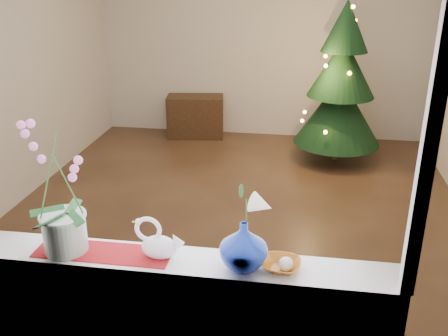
# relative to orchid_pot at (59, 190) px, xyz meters

# --- Properties ---
(ground) EXTENTS (5.00, 5.00, 0.00)m
(ground) POSITION_rel_orchid_pot_xyz_m (0.57, 2.38, -1.26)
(ground) COLOR #342015
(ground) RESTS_ON ground
(wall_back) EXTENTS (4.50, 0.10, 2.70)m
(wall_back) POSITION_rel_orchid_pot_xyz_m (0.57, 4.88, 0.09)
(wall_back) COLOR beige
(wall_back) RESTS_ON ground
(wall_front) EXTENTS (4.50, 0.10, 2.70)m
(wall_front) POSITION_rel_orchid_pot_xyz_m (0.57, -0.12, 0.09)
(wall_front) COLOR beige
(wall_front) RESTS_ON ground
(wall_left) EXTENTS (0.10, 5.00, 2.70)m
(wall_left) POSITION_rel_orchid_pot_xyz_m (-1.68, 2.38, 0.09)
(wall_left) COLOR beige
(wall_left) RESTS_ON ground
(windowsill) EXTENTS (2.20, 0.26, 0.04)m
(windowsill) POSITION_rel_orchid_pot_xyz_m (0.57, 0.01, -0.36)
(windowsill) COLOR white
(windowsill) RESTS_ON window_apron
(window_frame) EXTENTS (2.22, 0.06, 1.60)m
(window_frame) POSITION_rel_orchid_pot_xyz_m (0.57, -0.09, 0.44)
(window_frame) COLOR white
(window_frame) RESTS_ON windowsill
(runner) EXTENTS (0.70, 0.20, 0.01)m
(runner) POSITION_rel_orchid_pot_xyz_m (0.19, 0.01, -0.34)
(runner) COLOR maroon
(runner) RESTS_ON windowsill
(orchid_pot) EXTENTS (0.30, 0.30, 0.69)m
(orchid_pot) POSITION_rel_orchid_pot_xyz_m (0.00, 0.00, 0.00)
(orchid_pot) COLOR silver
(orchid_pot) RESTS_ON windowsill
(swan) EXTENTS (0.27, 0.18, 0.21)m
(swan) POSITION_rel_orchid_pot_xyz_m (0.49, 0.01, -0.24)
(swan) COLOR white
(swan) RESTS_ON windowsill
(blue_vase) EXTENTS (0.30, 0.30, 0.28)m
(blue_vase) POSITION_rel_orchid_pot_xyz_m (0.91, -0.01, -0.21)
(blue_vase) COLOR navy
(blue_vase) RESTS_ON windowsill
(lily) EXTENTS (0.15, 0.09, 0.21)m
(lily) POSITION_rel_orchid_pot_xyz_m (0.91, -0.01, 0.04)
(lily) COLOR white
(lily) RESTS_ON blue_vase
(paperweight) EXTENTS (0.07, 0.07, 0.07)m
(paperweight) POSITION_rel_orchid_pot_xyz_m (1.11, -0.01, -0.31)
(paperweight) COLOR silver
(paperweight) RESTS_ON windowsill
(amber_dish) EXTENTS (0.17, 0.17, 0.04)m
(amber_dish) POSITION_rel_orchid_pot_xyz_m (1.09, 0.00, -0.32)
(amber_dish) COLOR #A05714
(amber_dish) RESTS_ON windowsill
(xmas_tree) EXTENTS (1.39, 1.39, 1.93)m
(xmas_tree) POSITION_rel_orchid_pot_xyz_m (1.61, 4.00, -0.30)
(xmas_tree) COLOR #13321C
(xmas_tree) RESTS_ON ground
(side_table) EXTENTS (0.83, 0.49, 0.59)m
(side_table) POSITION_rel_orchid_pot_xyz_m (-0.32, 4.62, -0.97)
(side_table) COLOR black
(side_table) RESTS_ON ground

